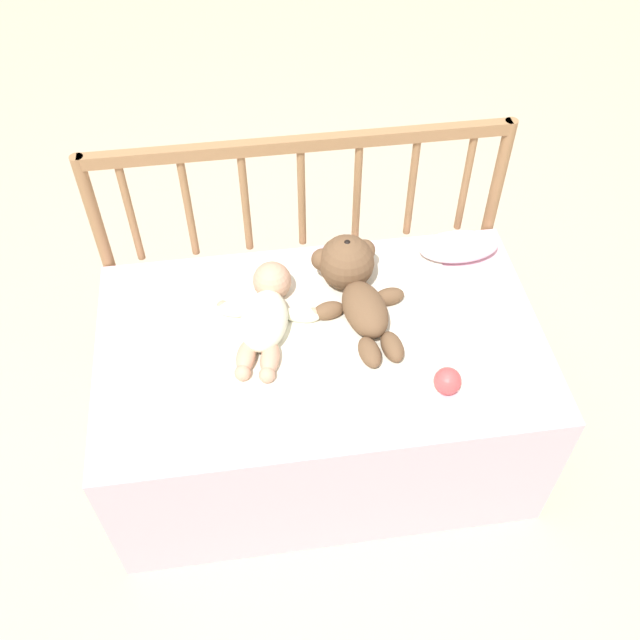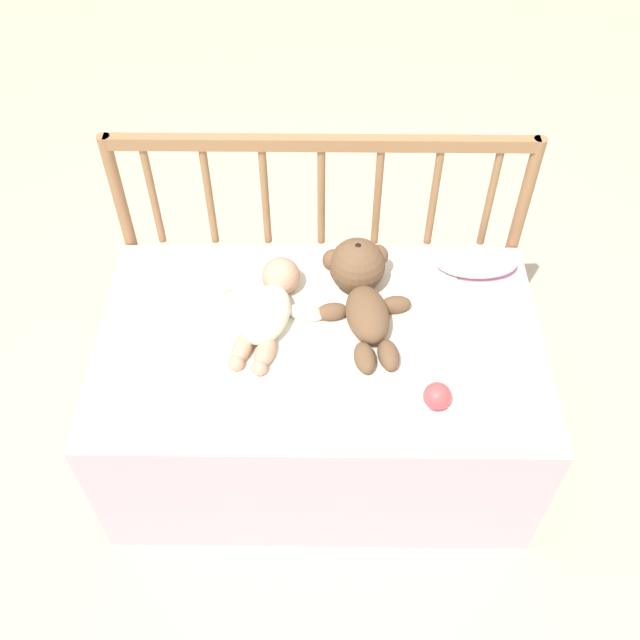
# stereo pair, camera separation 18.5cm
# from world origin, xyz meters

# --- Properties ---
(ground_plane) EXTENTS (12.00, 12.00, 0.00)m
(ground_plane) POSITION_xyz_m (0.00, 0.00, 0.00)
(ground_plane) COLOR #C6B293
(crib_mattress) EXTENTS (1.18, 0.72, 0.50)m
(crib_mattress) POSITION_xyz_m (0.00, 0.00, 0.25)
(crib_mattress) COLOR #EDB7C6
(crib_mattress) RESTS_ON ground_plane
(crib_rail) EXTENTS (1.18, 0.04, 0.86)m
(crib_rail) POSITION_xyz_m (-0.00, 0.38, 0.60)
(crib_rail) COLOR #997047
(crib_rail) RESTS_ON ground_plane
(blanket) EXTENTS (0.77, 0.53, 0.01)m
(blanket) POSITION_xyz_m (0.01, 0.04, 0.50)
(blanket) COLOR silver
(blanket) RESTS_ON crib_mattress
(teddy_bear) EXTENTS (0.27, 0.41, 0.16)m
(teddy_bear) POSITION_xyz_m (0.11, 0.13, 0.56)
(teddy_bear) COLOR brown
(teddy_bear) RESTS_ON crib_mattress
(baby) EXTENTS (0.29, 0.37, 0.11)m
(baby) POSITION_xyz_m (-0.14, 0.07, 0.54)
(baby) COLOR #EAEACC
(baby) RESTS_ON crib_mattress
(toy_ball) EXTENTS (0.07, 0.07, 0.07)m
(toy_ball) POSITION_xyz_m (0.29, -0.21, 0.53)
(toy_ball) COLOR #DB4C4C
(toy_ball) RESTS_ON crib_mattress
(small_pillow) EXTENTS (0.24, 0.12, 0.06)m
(small_pillow) POSITION_xyz_m (0.44, 0.27, 0.53)
(small_pillow) COLOR silver
(small_pillow) RESTS_ON crib_mattress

